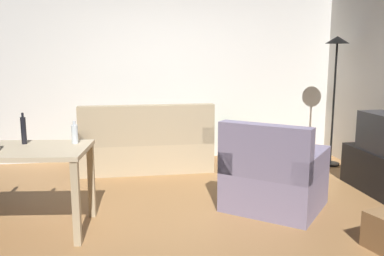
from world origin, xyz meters
The scene contains 10 objects.
ground_plane centered at (0.00, 0.00, -0.01)m, with size 5.20×4.40×0.02m, color #9E7042.
wall_rear centered at (0.00, 2.20, 1.35)m, with size 5.20×0.10×2.70m, color silver.
couch centered at (-0.36, 1.59, 0.31)m, with size 1.75×0.84×0.92m.
tv_stand centered at (2.25, 0.12, 0.24)m, with size 0.44×1.10×0.48m.
torchiere_lamp centered at (2.25, 1.36, 1.41)m, with size 0.32×0.32×1.81m.
desk centered at (-1.57, -0.30, 0.65)m, with size 1.28×0.84×0.76m.
potted_plant centered at (0.96, 1.90, 0.33)m, with size 0.36×0.36×0.57m.
armchair centered at (0.83, -0.15, 0.32)m, with size 1.23×1.22×0.92m.
bottle_dark centered at (-1.55, -0.12, 0.89)m, with size 0.05×0.05×0.29m.
bottle_clear centered at (-1.09, -0.18, 0.85)m, with size 0.06×0.06×0.21m.
Camera 1 is at (-0.64, -4.00, 1.56)m, focal length 38.68 mm.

